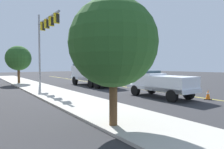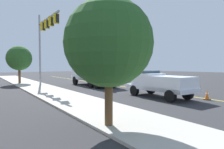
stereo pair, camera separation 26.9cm
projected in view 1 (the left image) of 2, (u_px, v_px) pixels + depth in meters
The scene contains 13 objects.
ground at pixel (109, 85), 25.60m from camera, with size 120.00×120.00×0.00m, color #2D2D30.
sidewalk_far_side at pixel (42, 89), 20.72m from camera, with size 60.00×3.60×0.12m, color #B2ADA3.
lane_centre_stripe at pixel (109, 85), 25.60m from camera, with size 50.00×0.16×0.01m, color yellow.
utility_bucket_truck at pixel (93, 73), 24.23m from camera, with size 8.39×3.23×6.97m.
service_pickup_truck at pixel (161, 83), 15.35m from camera, with size 5.77×2.60×2.06m.
passing_minivan at pixel (103, 75), 32.07m from camera, with size 4.95×2.33×1.69m.
traffic_cone_leading at pixel (208, 95), 14.39m from camera, with size 0.40×0.40×0.73m.
traffic_cone_mid_front at pixel (149, 87), 19.28m from camera, with size 0.40×0.40×0.70m.
traffic_cone_mid_rear at pixel (115, 82), 24.14m from camera, with size 0.40×0.40×0.88m.
traffic_cone_trailing at pixel (94, 80), 28.39m from camera, with size 0.40×0.40×0.73m.
traffic_signal_mast at pixel (45, 34), 22.70m from camera, with size 7.28×1.00×8.76m.
street_tree_left at pixel (113, 43), 7.71m from camera, with size 3.49×3.49×5.11m.
street_tree_right at pixel (18, 58), 26.55m from camera, with size 3.30×3.30×5.12m.
Camera 1 is at (-19.78, 16.12, 2.48)m, focal length 31.78 mm.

